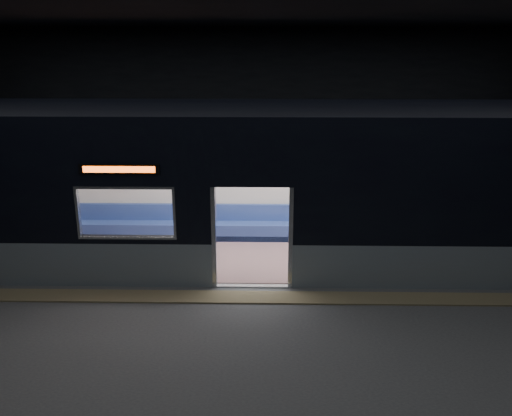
{
  "coord_description": "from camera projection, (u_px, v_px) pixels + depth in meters",
  "views": [
    {
      "loc": [
        0.27,
        -8.7,
        4.71
      ],
      "look_at": [
        0.05,
        2.3,
        1.24
      ],
      "focal_mm": 38.0,
      "sensor_mm": 36.0,
      "label": 1
    }
  ],
  "objects": [
    {
      "name": "passenger",
      "position": [
        458.0,
        210.0,
        12.76
      ],
      "size": [
        0.45,
        0.74,
        1.41
      ],
      "rotation": [
        0.0,
        0.0,
        0.17
      ],
      "color": "black",
      "rests_on": "metro_car"
    },
    {
      "name": "station_envelope",
      "position": [
        250.0,
        106.0,
        8.61
      ],
      "size": [
        24.0,
        14.0,
        5.0
      ],
      "color": "black",
      "rests_on": "station_floor"
    },
    {
      "name": "station_floor",
      "position": [
        251.0,
        312.0,
        9.72
      ],
      "size": [
        24.0,
        14.0,
        0.01
      ],
      "primitive_type": "cube",
      "color": "#47494C",
      "rests_on": "ground"
    },
    {
      "name": "transit_map",
      "position": [
        347.0,
        180.0,
        12.91
      ],
      "size": [
        0.97,
        0.03,
        0.63
      ],
      "primitive_type": "cube",
      "color": "white",
      "rests_on": "metro_car"
    },
    {
      "name": "metro_car",
      "position": [
        254.0,
        177.0,
        11.58
      ],
      "size": [
        18.0,
        3.04,
        3.35
      ],
      "color": "gray",
      "rests_on": "station_floor"
    },
    {
      "name": "handbag",
      "position": [
        460.0,
        219.0,
        12.57
      ],
      "size": [
        0.34,
        0.32,
        0.14
      ],
      "primitive_type": "cube",
      "rotation": [
        0.0,
        0.0,
        0.33
      ],
      "color": "black",
      "rests_on": "passenger"
    },
    {
      "name": "tactile_strip",
      "position": [
        252.0,
        297.0,
        10.23
      ],
      "size": [
        22.8,
        0.5,
        0.03
      ],
      "primitive_type": "cube",
      "color": "#8C7F59",
      "rests_on": "station_floor"
    }
  ]
}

